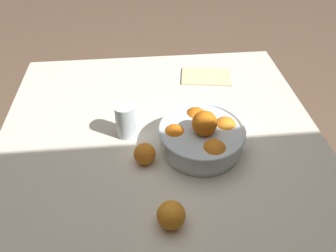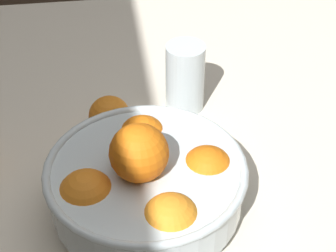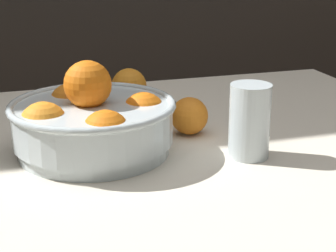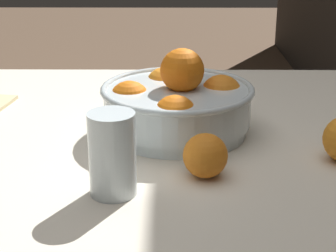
{
  "view_description": "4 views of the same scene",
  "coord_description": "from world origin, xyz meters",
  "px_view_note": "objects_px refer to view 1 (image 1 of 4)",
  "views": [
    {
      "loc": [
        0.06,
        0.88,
        1.5
      ],
      "look_at": [
        -0.02,
        0.05,
        0.78
      ],
      "focal_mm": 35.0,
      "sensor_mm": 36.0,
      "label": 1
    },
    {
      "loc": [
        -0.7,
        0.14,
        1.33
      ],
      "look_at": [
        -0.01,
        0.05,
        0.76
      ],
      "focal_mm": 60.0,
      "sensor_mm": 36.0,
      "label": 2
    },
    {
      "loc": [
        -0.28,
        -0.82,
        1.06
      ],
      "look_at": [
        -0.02,
        0.03,
        0.76
      ],
      "focal_mm": 60.0,
      "sensor_mm": 36.0,
      "label": 3
    },
    {
      "loc": [
        0.87,
        0.09,
        1.1
      ],
      "look_at": [
        0.03,
        0.08,
        0.78
      ],
      "focal_mm": 60.0,
      "sensor_mm": 36.0,
      "label": 4
    }
  ],
  "objects_px": {
    "orange_loose_near_bowl": "(145,154)",
    "fruit_bowl": "(202,136)",
    "juice_glass": "(126,123)",
    "orange_loose_front": "(171,215)"
  },
  "relations": [
    {
      "from": "fruit_bowl",
      "to": "orange_loose_near_bowl",
      "type": "height_order",
      "value": "fruit_bowl"
    },
    {
      "from": "orange_loose_near_bowl",
      "to": "fruit_bowl",
      "type": "bearing_deg",
      "value": -167.26
    },
    {
      "from": "juice_glass",
      "to": "orange_loose_front",
      "type": "relative_size",
      "value": 1.61
    },
    {
      "from": "fruit_bowl",
      "to": "orange_loose_near_bowl",
      "type": "relative_size",
      "value": 4.02
    },
    {
      "from": "orange_loose_near_bowl",
      "to": "juice_glass",
      "type": "bearing_deg",
      "value": -66.69
    },
    {
      "from": "juice_glass",
      "to": "orange_loose_front",
      "type": "distance_m",
      "value": 0.39
    },
    {
      "from": "fruit_bowl",
      "to": "juice_glass",
      "type": "distance_m",
      "value": 0.27
    },
    {
      "from": "juice_glass",
      "to": "orange_loose_near_bowl",
      "type": "distance_m",
      "value": 0.15
    },
    {
      "from": "fruit_bowl",
      "to": "orange_loose_front",
      "type": "bearing_deg",
      "value": 64.82
    },
    {
      "from": "orange_loose_near_bowl",
      "to": "orange_loose_front",
      "type": "height_order",
      "value": "orange_loose_front"
    }
  ]
}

